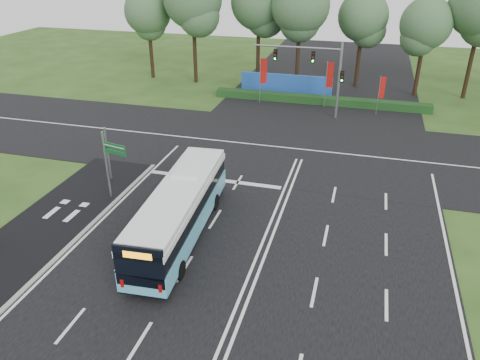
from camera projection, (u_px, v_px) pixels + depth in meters
name	position (u px, v px, depth m)	size (l,w,h in m)	color
ground	(269.00, 228.00, 27.28)	(120.00, 120.00, 0.00)	#2A4818
road_main	(269.00, 227.00, 27.27)	(20.00, 120.00, 0.04)	black
road_cross	(301.00, 149.00, 37.58)	(120.00, 14.00, 0.05)	black
bike_path	(52.00, 223.00, 27.66)	(5.00, 18.00, 0.06)	black
kerb_strip	(87.00, 229.00, 27.07)	(0.25, 18.00, 0.12)	gray
city_bus	(180.00, 210.00, 25.78)	(3.17, 11.68, 3.31)	#54AAC3
pedestrian_signal	(107.00, 152.00, 31.95)	(0.32, 0.43, 3.85)	gray
street_sign	(110.00, 159.00, 29.11)	(1.75, 0.48, 4.57)	gray
banner_flag_left	(263.00, 74.00, 47.16)	(0.67, 0.28, 4.73)	gray
banner_flag_mid	(329.00, 78.00, 45.97)	(0.69, 0.10, 4.64)	gray
banner_flag_right	(381.00, 90.00, 44.00)	(0.55, 0.21, 3.84)	gray
traffic_light_gantry	(320.00, 68.00, 42.75)	(8.41, 0.28, 7.00)	gray
hedge	(320.00, 100.00, 48.16)	(22.00, 1.20, 0.80)	#133614
blue_hoarding	(286.00, 84.00, 50.95)	(10.00, 0.30, 2.20)	#1F4FA9
eucalyptus_row	(367.00, 8.00, 48.41)	(53.99, 9.21, 12.87)	black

